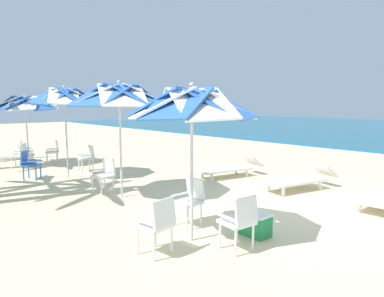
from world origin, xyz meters
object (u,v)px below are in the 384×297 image
at_px(beach_umbrella_1, 119,97).
at_px(cooler_box, 255,224).
at_px(beach_umbrella_0, 192,105).
at_px(plastic_chair_3, 105,174).
at_px(plastic_chair_8, 21,154).
at_px(plastic_chair_2, 240,219).
at_px(beach_umbrella_3, 25,104).
at_px(sun_lounger_1, 301,179).
at_px(plastic_chair_6, 54,151).
at_px(plastic_chair_7, 24,149).
at_px(plastic_chair_5, 88,156).
at_px(beach_umbrella_2, 65,98).
at_px(plastic_chair_4, 29,163).
at_px(plastic_chair_0, 158,222).
at_px(sun_lounger_2, 230,168).
at_px(plastic_chair_1, 190,198).

bearing_deg(beach_umbrella_1, cooler_box, 8.02).
height_order(beach_umbrella_0, cooler_box, beach_umbrella_0).
bearing_deg(plastic_chair_3, plastic_chair_8, -172.58).
relative_size(plastic_chair_2, plastic_chair_8, 1.00).
distance_m(beach_umbrella_3, plastic_chair_8, 1.80).
bearing_deg(beach_umbrella_3, sun_lounger_1, 26.86).
xyz_separation_m(beach_umbrella_1, cooler_box, (3.59, 0.51, -2.18)).
bearing_deg(plastic_chair_6, beach_umbrella_0, -5.31).
bearing_deg(plastic_chair_7, beach_umbrella_0, -0.46).
xyz_separation_m(plastic_chair_5, plastic_chair_8, (-2.09, -1.51, 0.00)).
bearing_deg(sun_lounger_1, beach_umbrella_2, -143.39).
bearing_deg(beach_umbrella_2, beach_umbrella_1, 3.03).
relative_size(beach_umbrella_0, plastic_chair_4, 2.93).
bearing_deg(plastic_chair_8, beach_umbrella_0, 2.27).
distance_m(beach_umbrella_2, plastic_chair_4, 2.18).
xyz_separation_m(beach_umbrella_0, beach_umbrella_2, (-5.99, 0.28, 0.21)).
xyz_separation_m(plastic_chair_0, cooler_box, (0.47, 1.67, -0.30)).
relative_size(beach_umbrella_3, plastic_chair_7, 2.97).
xyz_separation_m(plastic_chair_0, sun_lounger_1, (-0.67, 5.01, -0.22)).
bearing_deg(beach_umbrella_3, plastic_chair_3, 3.17).
bearing_deg(beach_umbrella_1, plastic_chair_4, -162.66).
xyz_separation_m(beach_umbrella_0, plastic_chair_7, (-9.87, 0.08, -1.69)).
distance_m(beach_umbrella_3, plastic_chair_6, 1.93).
bearing_deg(plastic_chair_0, plastic_chair_6, 170.12).
xyz_separation_m(plastic_chair_6, sun_lounger_2, (5.87, 3.28, -0.22)).
bearing_deg(plastic_chair_1, cooler_box, 24.08).
bearing_deg(plastic_chair_3, beach_umbrella_3, -176.83).
relative_size(beach_umbrella_2, beach_umbrella_3, 1.07).
distance_m(beach_umbrella_0, plastic_chair_3, 4.02).
relative_size(plastic_chair_5, sun_lounger_2, 0.39).
height_order(beach_umbrella_1, plastic_chair_6, beach_umbrella_1).
relative_size(beach_umbrella_2, sun_lounger_2, 1.24).
bearing_deg(plastic_chair_4, sun_lounger_1, 39.79).
bearing_deg(plastic_chair_2, sun_lounger_1, 108.91).
bearing_deg(cooler_box, plastic_chair_7, -175.26).
height_order(plastic_chair_1, plastic_chair_2, same).
relative_size(plastic_chair_1, beach_umbrella_2, 0.31).
bearing_deg(plastic_chair_6, sun_lounger_2, 29.15).
xyz_separation_m(plastic_chair_2, plastic_chair_3, (-4.42, 0.04, 0.00)).
bearing_deg(beach_umbrella_2, plastic_chair_8, -166.81).
xyz_separation_m(beach_umbrella_2, plastic_chair_5, (-0.58, 0.89, -1.90)).
height_order(plastic_chair_6, sun_lounger_1, plastic_chair_6).
bearing_deg(beach_umbrella_1, plastic_chair_0, -20.45).
height_order(plastic_chair_0, plastic_chair_7, same).
xyz_separation_m(beach_umbrella_0, plastic_chair_6, (-8.74, 0.81, -1.69)).
height_order(plastic_chair_1, plastic_chair_7, same).
distance_m(plastic_chair_0, plastic_chair_8, 8.74).
xyz_separation_m(beach_umbrella_1, sun_lounger_1, (2.44, 3.85, -2.10)).
relative_size(beach_umbrella_2, plastic_chair_8, 3.19).
relative_size(plastic_chair_4, sun_lounger_2, 0.39).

